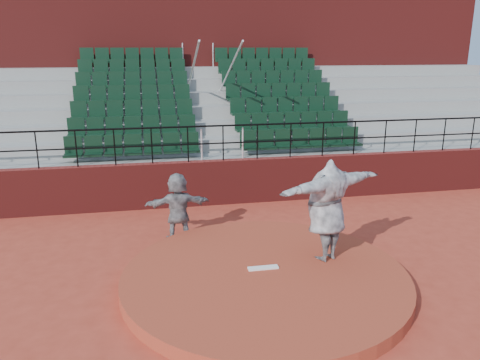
# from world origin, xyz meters

# --- Properties ---
(ground) EXTENTS (90.00, 90.00, 0.00)m
(ground) POSITION_xyz_m (0.00, 0.00, 0.00)
(ground) COLOR #A83826
(ground) RESTS_ON ground
(pitchers_mound) EXTENTS (5.50, 5.50, 0.25)m
(pitchers_mound) POSITION_xyz_m (0.00, 0.00, 0.12)
(pitchers_mound) COLOR #A03923
(pitchers_mound) RESTS_ON ground
(pitching_rubber) EXTENTS (0.60, 0.15, 0.03)m
(pitching_rubber) POSITION_xyz_m (0.00, 0.15, 0.27)
(pitching_rubber) COLOR white
(pitching_rubber) RESTS_ON pitchers_mound
(boundary_wall) EXTENTS (24.00, 0.30, 1.30)m
(boundary_wall) POSITION_xyz_m (0.00, 5.00, 0.65)
(boundary_wall) COLOR maroon
(boundary_wall) RESTS_ON ground
(wall_railing) EXTENTS (24.04, 0.05, 1.03)m
(wall_railing) POSITION_xyz_m (0.00, 5.00, 2.03)
(wall_railing) COLOR black
(wall_railing) RESTS_ON boundary_wall
(seating_deck) EXTENTS (24.00, 5.97, 4.63)m
(seating_deck) POSITION_xyz_m (0.00, 8.64, 1.45)
(seating_deck) COLOR gray
(seating_deck) RESTS_ON ground
(press_box_facade) EXTENTS (24.00, 3.00, 7.10)m
(press_box_facade) POSITION_xyz_m (0.00, 12.60, 3.55)
(press_box_facade) COLOR maroon
(press_box_facade) RESTS_ON ground
(pitcher) EXTENTS (2.64, 1.66, 2.09)m
(pitcher) POSITION_xyz_m (1.35, 0.36, 1.29)
(pitcher) COLOR black
(pitcher) RESTS_ON pitchers_mound
(fielder) EXTENTS (1.54, 0.56, 1.64)m
(fielder) POSITION_xyz_m (-1.48, 2.53, 0.82)
(fielder) COLOR black
(fielder) RESTS_ON ground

